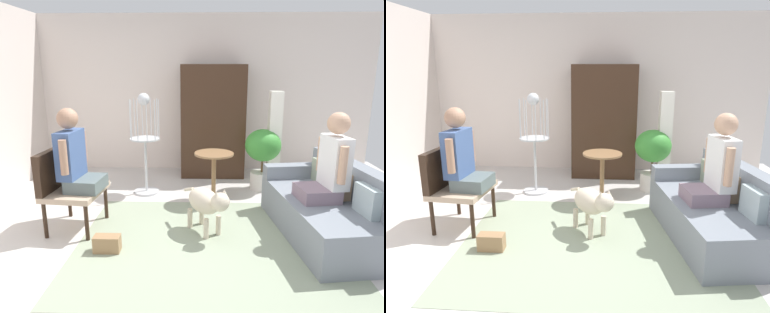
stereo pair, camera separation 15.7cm
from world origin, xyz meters
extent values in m
plane|color=beige|center=(0.00, 0.00, 0.00)|extent=(6.58, 6.58, 0.00)
cube|color=silver|center=(0.00, 2.80, 1.32)|extent=(5.97, 0.12, 2.64)
cube|color=gray|center=(0.18, -0.02, 0.00)|extent=(2.74, 2.22, 0.01)
cube|color=slate|center=(1.40, 0.19, 0.21)|extent=(1.06, 1.80, 0.42)
cube|color=slate|center=(1.72, 0.24, 0.61)|extent=(0.41, 1.71, 0.37)
cube|color=slate|center=(1.29, 0.95, 0.50)|extent=(0.85, 0.29, 0.17)
cube|color=#9EB2B7|center=(1.65, -0.20, 0.56)|extent=(0.14, 0.33, 0.28)
cube|color=tan|center=(1.59, 0.27, 0.56)|extent=(0.14, 0.30, 0.28)
cube|color=gray|center=(1.53, 0.73, 0.56)|extent=(0.15, 0.35, 0.28)
cylinder|color=black|center=(-1.07, 0.56, 0.20)|extent=(0.04, 0.04, 0.41)
cylinder|color=black|center=(-1.12, -0.01, 0.20)|extent=(0.04, 0.04, 0.41)
cylinder|color=black|center=(-1.53, 0.60, 0.20)|extent=(0.04, 0.04, 0.41)
cylinder|color=black|center=(-1.58, 0.04, 0.20)|extent=(0.04, 0.04, 0.41)
cube|color=tan|center=(-1.32, 0.30, 0.44)|extent=(0.62, 0.71, 0.06)
cube|color=black|center=(-1.56, 0.32, 0.69)|extent=(0.14, 0.67, 0.44)
cube|color=gray|center=(1.30, 0.18, 0.49)|extent=(0.44, 0.43, 0.14)
cube|color=white|center=(1.47, 0.20, 0.83)|extent=(0.23, 0.40, 0.54)
sphere|color=tan|center=(1.47, 0.20, 1.23)|extent=(0.23, 0.23, 0.23)
cylinder|color=tan|center=(1.46, -0.03, 0.86)|extent=(0.08, 0.08, 0.38)
cylinder|color=tan|center=(1.40, 0.43, 0.86)|extent=(0.08, 0.08, 0.38)
cube|color=#556262|center=(-1.19, 0.28, 0.54)|extent=(0.40, 0.42, 0.14)
cube|color=#3F598C|center=(-1.34, 0.30, 0.87)|extent=(0.21, 0.41, 0.52)
sphere|color=#A57A60|center=(-1.34, 0.30, 1.26)|extent=(0.22, 0.22, 0.22)
cylinder|color=#A57A60|center=(-1.28, 0.53, 0.89)|extent=(0.08, 0.08, 0.36)
cylinder|color=#A57A60|center=(-1.32, 0.06, 0.89)|extent=(0.08, 0.08, 0.36)
cylinder|color=olive|center=(0.25, 1.17, 0.66)|extent=(0.52, 0.52, 0.02)
cylinder|color=olive|center=(0.25, 1.17, 0.33)|extent=(0.06, 0.06, 0.65)
cylinder|color=olive|center=(0.25, 1.17, 0.01)|extent=(0.30, 0.30, 0.03)
ellipsoid|color=beige|center=(0.11, 0.24, 0.36)|extent=(0.48, 0.53, 0.27)
sphere|color=beige|center=(0.28, 0.01, 0.44)|extent=(0.20, 0.20, 0.20)
cone|color=beige|center=(0.32, 0.04, 0.54)|extent=(0.06, 0.06, 0.06)
cone|color=beige|center=(0.24, -0.02, 0.54)|extent=(0.06, 0.06, 0.06)
cylinder|color=beige|center=(-0.06, 0.50, 0.40)|extent=(0.13, 0.17, 0.10)
cylinder|color=beige|center=(0.27, 0.16, 0.11)|extent=(0.06, 0.06, 0.23)
cylinder|color=beige|center=(0.14, 0.07, 0.11)|extent=(0.06, 0.06, 0.23)
cylinder|color=beige|center=(0.09, 0.42, 0.11)|extent=(0.06, 0.06, 0.23)
cylinder|color=beige|center=(-0.05, 0.33, 0.11)|extent=(0.06, 0.06, 0.23)
cylinder|color=silver|center=(-0.72, 1.46, 0.01)|extent=(0.36, 0.36, 0.03)
cylinder|color=silver|center=(-0.72, 1.46, 0.40)|extent=(0.04, 0.04, 0.79)
cylinder|color=silver|center=(-0.72, 1.46, 0.80)|extent=(0.42, 0.42, 0.02)
cylinder|color=silver|center=(-0.52, 1.46, 1.08)|extent=(0.01, 0.01, 0.54)
cylinder|color=silver|center=(-0.56, 1.57, 1.08)|extent=(0.01, 0.01, 0.54)
cylinder|color=silver|center=(-0.66, 1.65, 1.08)|extent=(0.01, 0.01, 0.54)
cylinder|color=silver|center=(-0.78, 1.65, 1.08)|extent=(0.01, 0.01, 0.54)
cylinder|color=silver|center=(-0.88, 1.57, 1.08)|extent=(0.01, 0.01, 0.54)
cylinder|color=silver|center=(-0.92, 1.46, 1.08)|extent=(0.01, 0.01, 0.54)
cylinder|color=silver|center=(-0.88, 1.34, 1.08)|extent=(0.01, 0.01, 0.54)
cylinder|color=silver|center=(-0.78, 1.27, 1.08)|extent=(0.01, 0.01, 0.54)
cylinder|color=silver|center=(-0.66, 1.27, 1.08)|extent=(0.01, 0.01, 0.54)
cylinder|color=silver|center=(-0.56, 1.34, 1.08)|extent=(0.01, 0.01, 0.54)
sphere|color=silver|center=(-0.72, 1.46, 1.36)|extent=(0.17, 0.17, 0.17)
cylinder|color=beige|center=(0.98, 1.67, 0.13)|extent=(0.33, 0.33, 0.26)
cylinder|color=brown|center=(0.98, 1.67, 0.36)|extent=(0.03, 0.03, 0.20)
ellipsoid|color=#378832|center=(0.98, 1.67, 0.67)|extent=(0.52, 0.52, 0.47)
cube|color=#4C4742|center=(1.14, 1.72, 0.03)|extent=(0.20, 0.20, 0.06)
cube|color=white|center=(1.14, 1.72, 0.76)|extent=(0.18, 0.18, 1.39)
cube|color=#382316|center=(0.26, 2.39, 0.91)|extent=(1.03, 0.56, 1.82)
cube|color=#99724C|center=(-0.85, -0.23, 0.08)|extent=(0.26, 0.13, 0.17)
camera|label=1|loc=(0.09, -3.32, 1.79)|focal=32.56mm
camera|label=2|loc=(0.25, -3.32, 1.79)|focal=32.56mm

